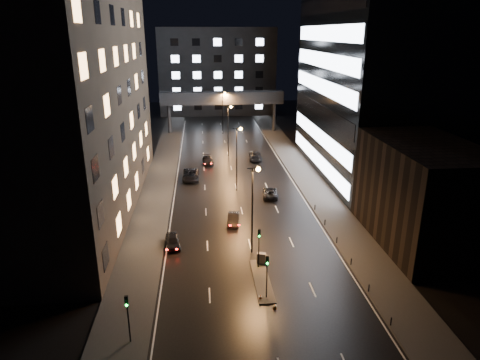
{
  "coord_description": "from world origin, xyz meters",
  "views": [
    {
      "loc": [
        -5.34,
        -34.91,
        23.71
      ],
      "look_at": [
        -0.09,
        21.6,
        4.0
      ],
      "focal_mm": 32.0,
      "sensor_mm": 36.0,
      "label": 1
    }
  ],
  "objects_px": {
    "car_away_d": "(208,161)",
    "car_toward_a": "(270,193)",
    "car_toward_b": "(255,156)",
    "car_away_b": "(233,219)",
    "utility_cabinet": "(261,258)",
    "car_away_a": "(173,241)",
    "car_away_c": "(191,175)"
  },
  "relations": [
    {
      "from": "utility_cabinet",
      "to": "car_toward_b",
      "type": "bearing_deg",
      "value": 98.97
    },
    {
      "from": "car_away_d",
      "to": "utility_cabinet",
      "type": "relative_size",
      "value": 3.9
    },
    {
      "from": "car_toward_b",
      "to": "car_away_b",
      "type": "bearing_deg",
      "value": 81.79
    },
    {
      "from": "car_away_c",
      "to": "utility_cabinet",
      "type": "bearing_deg",
      "value": -74.2
    },
    {
      "from": "car_away_c",
      "to": "car_away_d",
      "type": "xyz_separation_m",
      "value": [
        3.04,
        8.74,
        -0.14
      ]
    },
    {
      "from": "car_toward_b",
      "to": "car_away_d",
      "type": "bearing_deg",
      "value": 17.5
    },
    {
      "from": "car_away_b",
      "to": "car_toward_a",
      "type": "height_order",
      "value": "car_away_b"
    },
    {
      "from": "car_away_b",
      "to": "car_away_c",
      "type": "xyz_separation_m",
      "value": [
        -5.77,
        18.25,
        0.16
      ]
    },
    {
      "from": "car_away_d",
      "to": "car_away_b",
      "type": "bearing_deg",
      "value": -87.78
    },
    {
      "from": "car_away_c",
      "to": "car_away_a",
      "type": "bearing_deg",
      "value": -93.78
    },
    {
      "from": "car_away_b",
      "to": "car_away_a",
      "type": "bearing_deg",
      "value": -135.31
    },
    {
      "from": "car_toward_a",
      "to": "utility_cabinet",
      "type": "xyz_separation_m",
      "value": [
        -4.11,
        -19.71,
        0.11
      ]
    },
    {
      "from": "car_away_b",
      "to": "car_away_d",
      "type": "xyz_separation_m",
      "value": [
        -2.73,
        26.98,
        0.02
      ]
    },
    {
      "from": "car_away_b",
      "to": "car_toward_a",
      "type": "xyz_separation_m",
      "value": [
        6.31,
        9.08,
        -0.02
      ]
    },
    {
      "from": "car_toward_a",
      "to": "car_toward_b",
      "type": "xyz_separation_m",
      "value": [
        0.26,
        20.04,
        0.18
      ]
    },
    {
      "from": "car_away_d",
      "to": "car_toward_a",
      "type": "height_order",
      "value": "car_away_d"
    },
    {
      "from": "car_away_a",
      "to": "utility_cabinet",
      "type": "distance_m",
      "value": 10.91
    },
    {
      "from": "car_away_b",
      "to": "car_away_c",
      "type": "height_order",
      "value": "car_away_c"
    },
    {
      "from": "car_away_d",
      "to": "utility_cabinet",
      "type": "bearing_deg",
      "value": -86.09
    },
    {
      "from": "car_away_a",
      "to": "car_away_b",
      "type": "xyz_separation_m",
      "value": [
        7.5,
        5.63,
        -0.02
      ]
    },
    {
      "from": "car_away_a",
      "to": "car_away_d",
      "type": "bearing_deg",
      "value": 73.8
    },
    {
      "from": "car_away_b",
      "to": "car_toward_b",
      "type": "relative_size",
      "value": 0.71
    },
    {
      "from": "car_away_a",
      "to": "car_away_b",
      "type": "relative_size",
      "value": 0.99
    },
    {
      "from": "car_away_a",
      "to": "utility_cabinet",
      "type": "relative_size",
      "value": 3.32
    },
    {
      "from": "car_away_d",
      "to": "car_toward_a",
      "type": "xyz_separation_m",
      "value": [
        9.04,
        -17.9,
        -0.04
      ]
    },
    {
      "from": "car_toward_a",
      "to": "car_toward_b",
      "type": "relative_size",
      "value": 0.82
    },
    {
      "from": "car_away_d",
      "to": "car_toward_b",
      "type": "bearing_deg",
      "value": 9.44
    },
    {
      "from": "utility_cabinet",
      "to": "car_away_c",
      "type": "bearing_deg",
      "value": 120.68
    },
    {
      "from": "car_toward_a",
      "to": "car_toward_b",
      "type": "height_order",
      "value": "car_toward_b"
    },
    {
      "from": "car_away_d",
      "to": "car_toward_b",
      "type": "xyz_separation_m",
      "value": [
        9.3,
        2.15,
        0.14
      ]
    },
    {
      "from": "car_away_d",
      "to": "car_toward_a",
      "type": "distance_m",
      "value": 20.05
    },
    {
      "from": "car_away_c",
      "to": "utility_cabinet",
      "type": "relative_size",
      "value": 4.93
    }
  ]
}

